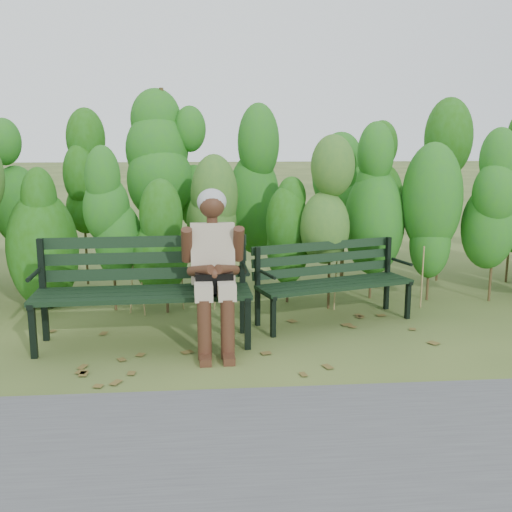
{
  "coord_description": "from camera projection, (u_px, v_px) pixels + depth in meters",
  "views": [
    {
      "loc": [
        -0.46,
        -5.07,
        1.84
      ],
      "look_at": [
        0.0,
        0.35,
        0.75
      ],
      "focal_mm": 42.0,
      "sensor_mm": 36.0,
      "label": 1
    }
  ],
  "objects": [
    {
      "name": "ground",
      "position": [
        259.0,
        346.0,
        5.35
      ],
      "size": [
        80.0,
        80.0,
        0.0
      ],
      "primitive_type": "plane",
      "color": "#3A4D21"
    },
    {
      "name": "footpath",
      "position": [
        297.0,
        485.0,
        3.2
      ],
      "size": [
        60.0,
        2.5,
        0.01
      ],
      "primitive_type": "cube",
      "color": "#474749",
      "rests_on": "ground"
    },
    {
      "name": "hedge_band",
      "position": [
        245.0,
        188.0,
        6.92
      ],
      "size": [
        11.04,
        1.67,
        2.42
      ],
      "color": "#47381E",
      "rests_on": "ground"
    },
    {
      "name": "leaf_litter",
      "position": [
        320.0,
        349.0,
        5.25
      ],
      "size": [
        5.77,
        2.11,
        0.01
      ],
      "color": "brown",
      "rests_on": "ground"
    },
    {
      "name": "bench_left",
      "position": [
        144.0,
        282.0,
        5.37
      ],
      "size": [
        1.92,
        0.68,
        0.95
      ],
      "color": "black",
      "rests_on": "ground"
    },
    {
      "name": "bench_right",
      "position": [
        331.0,
        275.0,
        6.02
      ],
      "size": [
        1.66,
        0.97,
        0.79
      ],
      "color": "black",
      "rests_on": "ground"
    },
    {
      "name": "seated_woman",
      "position": [
        213.0,
        260.0,
        5.21
      ],
      "size": [
        0.56,
        0.81,
        1.39
      ],
      "color": "#B9AF8F",
      "rests_on": "ground"
    }
  ]
}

